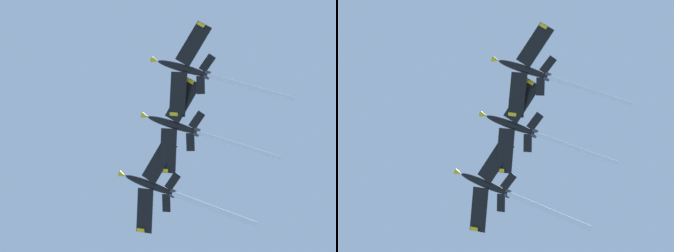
% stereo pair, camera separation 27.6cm
% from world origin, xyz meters
% --- Properties ---
extents(jet_inner_left, '(22.41, 22.64, 16.39)m').
position_xyz_m(jet_inner_left, '(-3.97, -10.85, 148.71)').
color(jet_inner_left, black).
extents(jet_centre, '(22.21, 22.24, 16.50)m').
position_xyz_m(jet_centre, '(-11.50, -2.14, 148.89)').
color(jet_centre, black).
extents(jet_inner_right, '(22.66, 22.77, 17.05)m').
position_xyz_m(jet_inner_right, '(-20.67, 7.34, 148.96)').
color(jet_inner_right, black).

